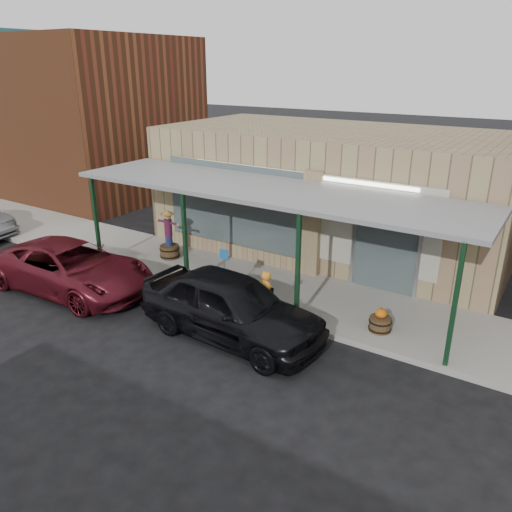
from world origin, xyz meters
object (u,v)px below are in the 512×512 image
Objects in this scene: barrel_pumpkin at (380,322)px; car_maroon at (71,268)px; parked_sedan at (231,306)px; handicap_sign at (224,266)px; barrel_scarecrow at (169,242)px.

barrel_pumpkin is 0.13× the size of car_maroon.
handicap_sign is at bearing 43.75° from parked_sedan.
parked_sedan reaches higher than car_maroon.
parked_sedan reaches higher than barrel_pumpkin.
handicap_sign is 4.58m from car_maroon.
car_maroon is at bearing -164.82° from barrel_pumpkin.
parked_sedan is at bearing -147.05° from barrel_pumpkin.
parked_sedan is (4.64, -2.94, 0.11)m from barrel_scarecrow.
barrel_scarecrow is 0.34× the size of parked_sedan.
parked_sedan is (-3.06, -1.99, 0.45)m from barrel_pumpkin.
parked_sedan is 0.95× the size of car_maroon.
barrel_pumpkin is 8.88m from car_maroon.
handicap_sign is at bearing -68.17° from car_maroon.
barrel_scarecrow reaches higher than barrel_pumpkin.
barrel_scarecrow is 7.77m from barrel_pumpkin.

